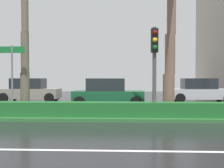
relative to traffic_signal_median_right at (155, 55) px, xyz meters
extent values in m
cube|color=black|center=(-5.52, 2.41, -2.73)|extent=(90.00, 42.00, 0.10)
cube|color=#2D6B33|center=(-5.52, 1.41, -2.61)|extent=(85.50, 4.00, 0.15)
cube|color=#1E6028|center=(-5.52, 0.01, -2.23)|extent=(76.50, 0.70, 0.60)
cylinder|color=#665A4A|center=(-5.75, 0.98, -1.61)|extent=(0.41, 0.41, 1.84)
cylinder|color=#665A4A|center=(-5.73, 0.95, 0.22)|extent=(0.36, 0.36, 1.84)
cylinder|color=#665A4A|center=(-5.71, 0.92, 2.06)|extent=(0.31, 0.31, 1.84)
cylinder|color=brown|center=(0.74, 0.95, -1.65)|extent=(0.51, 0.51, 1.77)
cylinder|color=brown|center=(0.80, 0.96, 0.12)|extent=(0.45, 0.45, 1.77)
cylinder|color=brown|center=(0.85, 0.98, 1.89)|extent=(0.39, 0.39, 1.77)
cylinder|color=#4C4C47|center=(0.00, 0.02, -0.69)|extent=(0.16, 0.16, 3.68)
cube|color=black|center=(0.00, 0.02, 0.59)|extent=(0.28, 0.32, 0.96)
sphere|color=maroon|center=(0.00, -0.15, 0.89)|extent=(0.20, 0.20, 0.20)
sphere|color=yellow|center=(0.00, -0.15, 0.59)|extent=(0.20, 0.20, 0.20)
sphere|color=#0F591E|center=(0.00, -0.15, 0.29)|extent=(0.20, 0.20, 0.20)
cylinder|color=slate|center=(-6.08, 0.37, -1.03)|extent=(0.08, 0.08, 3.00)
cube|color=#146B2D|center=(-6.08, 0.37, 0.29)|extent=(1.10, 0.03, 0.28)
cube|color=gray|center=(-8.16, 8.53, -2.08)|extent=(4.30, 1.76, 0.72)
cube|color=#1E2328|center=(-8.31, 8.53, -1.34)|extent=(2.30, 1.58, 0.76)
cylinder|color=black|center=(-6.51, 9.43, -2.34)|extent=(0.68, 0.22, 0.68)
cylinder|color=black|center=(-6.51, 7.63, -2.34)|extent=(0.68, 0.22, 0.68)
cylinder|color=black|center=(-9.81, 9.43, -2.34)|extent=(0.68, 0.22, 0.68)
cylinder|color=black|center=(-9.81, 7.63, -2.34)|extent=(0.68, 0.22, 0.68)
cube|color=#195133|center=(-2.19, 5.40, -2.08)|extent=(4.30, 1.76, 0.72)
cube|color=#1E2328|center=(-2.34, 5.40, -1.34)|extent=(2.30, 1.58, 0.76)
cylinder|color=black|center=(-0.54, 6.30, -2.34)|extent=(0.68, 0.22, 0.68)
cylinder|color=black|center=(-0.54, 4.50, -2.34)|extent=(0.68, 0.22, 0.68)
cylinder|color=black|center=(-3.84, 6.30, -2.34)|extent=(0.68, 0.22, 0.68)
cylinder|color=black|center=(-3.84, 4.50, -2.34)|extent=(0.68, 0.22, 0.68)
cube|color=silver|center=(4.34, 8.58, -2.08)|extent=(4.30, 1.76, 0.72)
cube|color=#1E2328|center=(4.19, 8.58, -1.34)|extent=(2.30, 1.58, 0.76)
cylinder|color=black|center=(5.99, 9.48, -2.34)|extent=(0.68, 0.22, 0.68)
cylinder|color=black|center=(2.69, 9.48, -2.34)|extent=(0.68, 0.22, 0.68)
cylinder|color=black|center=(2.69, 7.68, -2.34)|extent=(0.68, 0.22, 0.68)
camera|label=1|loc=(-1.28, -10.95, -0.93)|focal=42.72mm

